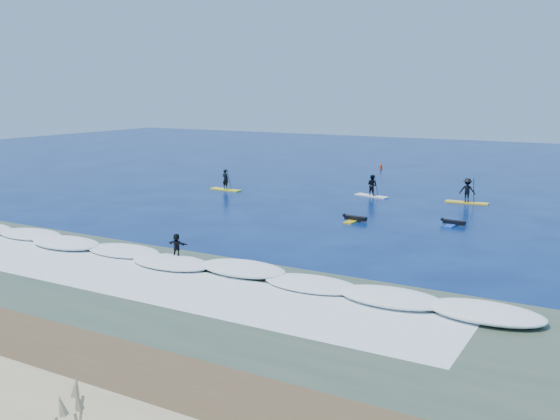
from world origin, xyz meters
The scene contains 11 objects.
ground centered at (0.00, 0.00, 0.00)m, with size 160.00×160.00×0.00m, color #031145.
shallow_water centered at (0.00, -14.00, 0.01)m, with size 90.00×13.00×0.01m, color #324435.
breaking_wave centered at (0.00, -10.00, 0.00)m, with size 40.00×6.00×0.30m, color white.
whitewater centered at (0.00, -13.00, 0.00)m, with size 34.00×5.00×0.02m, color silver.
sup_paddler_left centered at (-10.64, 11.56, 0.69)m, with size 3.23×1.10×2.22m.
sup_paddler_center centered at (2.24, 15.02, 0.81)m, with size 3.20×1.54×2.18m.
sup_paddler_right centered at (10.15, 15.81, 0.93)m, with size 3.43×1.03×2.38m.
prone_paddler_near centered at (4.98, 4.82, 0.16)m, with size 1.84×2.33×0.48m.
prone_paddler_far centered at (11.32, 6.93, 0.15)m, with size 1.72×2.20×0.45m.
wave_surfer centered at (0.69, -9.41, 0.77)m, with size 1.89×0.65×1.34m.
marker_buoy centered at (-3.62, 32.67, 0.33)m, with size 0.32×0.32×0.76m.
Camera 1 is at (21.67, -34.89, 9.14)m, focal length 40.00 mm.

